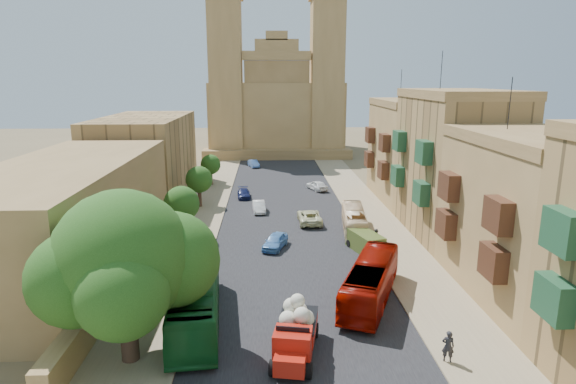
{
  "coord_description": "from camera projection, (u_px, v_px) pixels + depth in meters",
  "views": [
    {
      "loc": [
        -2.06,
        -19.59,
        14.78
      ],
      "look_at": [
        0.0,
        26.0,
        4.0
      ],
      "focal_mm": 30.0,
      "sensor_mm": 36.0,
      "label": 1
    }
  ],
  "objects": [
    {
      "name": "road_surface",
      "position": [
        286.0,
        220.0,
        51.7
      ],
      "size": [
        14.0,
        140.0,
        0.01
      ],
      "primitive_type": "cube",
      "color": "black",
      "rests_on": "ground"
    },
    {
      "name": "sidewalk_east",
      "position": [
        374.0,
        218.0,
        52.12
      ],
      "size": [
        5.0,
        140.0,
        0.01
      ],
      "primitive_type": "cube",
      "color": "#8C7A5B",
      "rests_on": "ground"
    },
    {
      "name": "sidewalk_west",
      "position": [
        197.0,
        221.0,
        51.28
      ],
      "size": [
        5.0,
        140.0,
        0.01
      ],
      "primitive_type": "cube",
      "color": "#8C7A5B",
      "rests_on": "ground"
    },
    {
      "name": "kerb_east",
      "position": [
        351.0,
        218.0,
        52.0
      ],
      "size": [
        0.25,
        140.0,
        0.12
      ],
      "primitive_type": "cube",
      "color": "#8C7A5B",
      "rests_on": "ground"
    },
    {
      "name": "kerb_west",
      "position": [
        221.0,
        220.0,
        51.38
      ],
      "size": [
        0.25,
        140.0,
        0.12
      ],
      "primitive_type": "cube",
      "color": "#8C7A5B",
      "rests_on": "ground"
    },
    {
      "name": "townhouse_b",
      "position": [
        532.0,
        217.0,
        32.63
      ],
      "size": [
        9.0,
        14.0,
        14.9
      ],
      "color": "olive",
      "rests_on": "ground"
    },
    {
      "name": "townhouse_c",
      "position": [
        455.0,
        163.0,
        45.95
      ],
      "size": [
        9.0,
        14.0,
        17.4
      ],
      "color": "#9F7B48",
      "rests_on": "ground"
    },
    {
      "name": "townhouse_d",
      "position": [
        411.0,
        150.0,
        59.74
      ],
      "size": [
        9.0,
        14.0,
        15.9
      ],
      "color": "olive",
      "rests_on": "ground"
    },
    {
      "name": "west_wall",
      "position": [
        146.0,
        245.0,
        41.23
      ],
      "size": [
        1.0,
        40.0,
        1.8
      ],
      "primitive_type": "cube",
      "color": "olive",
      "rests_on": "ground"
    },
    {
      "name": "west_building_low",
      "position": [
        67.0,
        215.0,
        38.28
      ],
      "size": [
        10.0,
        28.0,
        8.4
      ],
      "primitive_type": "cube",
      "color": "olive",
      "rests_on": "ground"
    },
    {
      "name": "west_building_mid",
      "position": [
        146.0,
        155.0,
        63.37
      ],
      "size": [
        10.0,
        22.0,
        10.0
      ],
      "primitive_type": "cube",
      "color": "#9F7B48",
      "rests_on": "ground"
    },
    {
      "name": "church",
      "position": [
        276.0,
        105.0,
        96.78
      ],
      "size": [
        28.0,
        22.5,
        36.3
      ],
      "color": "olive",
      "rests_on": "ground"
    },
    {
      "name": "ficus_tree",
      "position": [
        125.0,
        263.0,
        24.74
      ],
      "size": [
        9.38,
        8.63,
        9.38
      ],
      "color": "#3C291E",
      "rests_on": "ground"
    },
    {
      "name": "street_tree_a",
      "position": [
        152.0,
        256.0,
        33.1
      ],
      "size": [
        2.84,
        2.84,
        4.36
      ],
      "color": "#3C291E",
      "rests_on": "ground"
    },
    {
      "name": "street_tree_b",
      "position": [
        182.0,
        204.0,
        44.64
      ],
      "size": [
        3.33,
        3.33,
        5.12
      ],
      "color": "#3C291E",
      "rests_on": "ground"
    },
    {
      "name": "street_tree_c",
      "position": [
        199.0,
        180.0,
        56.35
      ],
      "size": [
        3.15,
        3.15,
        4.84
      ],
      "color": "#3C291E",
      "rests_on": "ground"
    },
    {
      "name": "street_tree_d",
      "position": [
        211.0,
        165.0,
        68.1
      ],
      "size": [
        2.83,
        2.83,
        4.35
      ],
      "color": "#3C291E",
      "rests_on": "ground"
    },
    {
      "name": "red_truck",
      "position": [
        295.0,
        331.0,
        26.12
      ],
      "size": [
        3.03,
        5.73,
        3.2
      ],
      "color": "#B81B0E",
      "rests_on": "ground"
    },
    {
      "name": "olive_pickup",
      "position": [
        365.0,
        242.0,
        42.08
      ],
      "size": [
        2.95,
        4.46,
        1.7
      ],
      "color": "#485720",
      "rests_on": "ground"
    },
    {
      "name": "bus_green_north",
      "position": [
        196.0,
        298.0,
        29.58
      ],
      "size": [
        3.72,
        11.71,
        3.21
      ],
      "primitive_type": "imported",
      "rotation": [
        0.0,
        0.0,
        0.09
      ],
      "color": "#145922",
      "rests_on": "ground"
    },
    {
      "name": "bus_red_east",
      "position": [
        371.0,
        281.0,
        32.61
      ],
      "size": [
        6.07,
        10.36,
        2.85
      ],
      "primitive_type": "imported",
      "rotation": [
        0.0,
        0.0,
        2.75
      ],
      "color": "#8E0B01",
      "rests_on": "ground"
    },
    {
      "name": "bus_cream_east",
      "position": [
        354.0,
        220.0,
        47.37
      ],
      "size": [
        2.94,
        8.73,
        2.38
      ],
      "primitive_type": "imported",
      "rotation": [
        0.0,
        0.0,
        3.03
      ],
      "color": "#FFDDB1",
      "rests_on": "ground"
    },
    {
      "name": "car_blue_a",
      "position": [
        275.0,
        241.0,
        42.83
      ],
      "size": [
        2.73,
        4.16,
        1.32
      ],
      "primitive_type": "imported",
      "rotation": [
        0.0,
        0.0,
        -0.33
      ],
      "color": "#508CCE",
      "rests_on": "ground"
    },
    {
      "name": "car_white_a",
      "position": [
        259.0,
        207.0,
        54.59
      ],
      "size": [
        1.62,
        3.82,
        1.23
      ],
      "primitive_type": "imported",
      "rotation": [
        0.0,
        0.0,
        0.09
      ],
      "color": "white",
      "rests_on": "ground"
    },
    {
      "name": "car_cream",
      "position": [
        309.0,
        217.0,
        50.34
      ],
      "size": [
        2.39,
        5.05,
        1.39
      ],
      "primitive_type": "imported",
      "rotation": [
        0.0,
        0.0,
        3.16
      ],
      "color": "beige",
      "rests_on": "ground"
    },
    {
      "name": "car_dkblue",
      "position": [
        244.0,
        193.0,
        61.09
      ],
      "size": [
        1.88,
        3.94,
        1.11
      ],
      "primitive_type": "imported",
      "rotation": [
        0.0,
        0.0,
        0.09
      ],
      "color": "#141C4A",
      "rests_on": "ground"
    },
    {
      "name": "car_white_b",
      "position": [
        317.0,
        185.0,
        65.22
      ],
      "size": [
        2.99,
        4.21,
        1.33
      ],
      "primitive_type": "imported",
      "rotation": [
        0.0,
        0.0,
        3.55
      ],
      "color": "white",
      "rests_on": "ground"
    },
    {
      "name": "car_blue_b",
      "position": [
        254.0,
        164.0,
        82.28
      ],
      "size": [
        2.28,
        3.91,
        1.22
      ],
      "primitive_type": "imported",
      "rotation": [
        0.0,
        0.0,
        0.29
      ],
      "color": "#4A70B4",
      "rests_on": "ground"
    },
    {
      "name": "pedestrian_a",
      "position": [
        448.0,
        346.0,
        25.59
      ],
      "size": [
        0.74,
        0.58,
        1.8
      ],
      "primitive_type": "imported",
      "rotation": [
        0.0,
        0.0,
        2.88
      ],
      "color": "#262528",
      "rests_on": "ground"
    },
    {
      "name": "pedestrian_c",
      "position": [
        376.0,
        240.0,
        42.26
      ],
      "size": [
        0.65,
        1.22,
        1.98
      ],
      "primitive_type": "imported",
      "rotation": [
        0.0,
        0.0,
        4.56
      ],
      "color": "#393939",
      "rests_on": "ground"
    }
  ]
}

